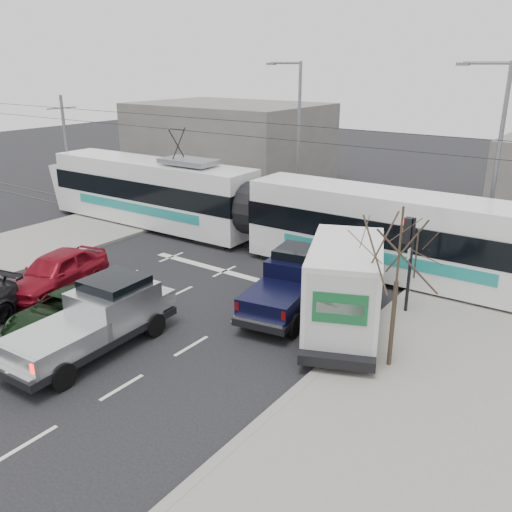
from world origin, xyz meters
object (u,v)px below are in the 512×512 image
Objects in this scene: street_lamp_near at (494,154)px; navy_pickup at (292,282)px; silver_pickup at (99,317)px; tram at (255,210)px; red_car at (56,272)px; street_lamp_far at (296,131)px; traffic_signal at (409,244)px; green_car at (63,310)px; box_truck at (345,287)px; bare_tree at (399,253)px.

street_lamp_near is 1.61× the size of navy_pickup.
silver_pickup is 7.10m from navy_pickup.
tram is 5.59× the size of red_car.
street_lamp_far is at bearing 70.53° from red_car.
street_lamp_near is 11.67m from street_lamp_far.
green_car is (-9.46, -8.01, -2.12)m from traffic_signal.
street_lamp_near is at bearing 55.66° from box_truck.
tram is at bearing -155.50° from street_lamp_near.
silver_pickup is (1.85, -11.27, -0.90)m from tram.
street_lamp_far is 0.33× the size of tram.
street_lamp_near is at bearing 60.25° from silver_pickup.
tram is 9.92m from red_car.
traffic_signal is 7.91m from street_lamp_near.
traffic_signal is at bearing -41.72° from street_lamp_far.
silver_pickup is at bearing -152.79° from bare_tree.
box_truck is at bearing -114.72° from traffic_signal.
bare_tree is at bearing -3.82° from red_car.
tram is 9.61m from box_truck.
traffic_signal is 13.98m from red_car.
street_lamp_far is 1.61× the size of navy_pickup.
traffic_signal is at bearing 13.52° from red_car.
bare_tree is 17.97m from street_lamp_far.
street_lamp_far reaches higher than silver_pickup.
traffic_signal is at bearing -96.41° from street_lamp_near.
silver_pickup is 1.38× the size of green_car.
tram is (-10.13, 7.02, -1.80)m from bare_tree.
traffic_signal is 4.48m from navy_pickup.
traffic_signal is 3.01m from box_truck.
box_truck reaches higher than green_car.
silver_pickup is 1.25× the size of red_car.
tram reaches higher than bare_tree.
red_car is at bearing -96.19° from street_lamp_far.
tram is 11.13m from green_car.
navy_pickup is at bearing -58.71° from street_lamp_far.
street_lamp_far is 1.83× the size of red_car.
traffic_signal reaches higher than red_car.
bare_tree reaches higher than silver_pickup.
bare_tree is 0.89× the size of navy_pickup.
silver_pickup is at bearing -130.90° from traffic_signal.
tram is at bearing -75.66° from street_lamp_far.
box_truck is at bearing 5.01° from red_car.
street_lamp_near is at bearing 55.44° from navy_pickup.
box_truck is (-2.02, -10.05, -3.46)m from street_lamp_near.
street_lamp_near is at bearing 83.59° from traffic_signal.
green_car is 0.90× the size of red_car.
street_lamp_near reaches higher than traffic_signal.
navy_pickup is (5.39, -5.12, -0.88)m from tram.
box_truck is 9.98m from green_car.
street_lamp_far reaches higher than box_truck.
box_truck is (-1.17, -2.55, -1.09)m from traffic_signal.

